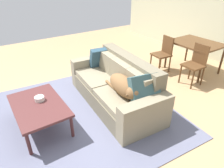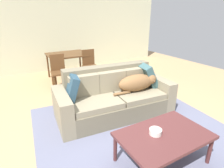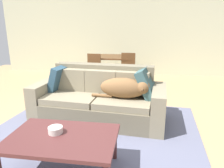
{
  "view_description": "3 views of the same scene",
  "coord_description": "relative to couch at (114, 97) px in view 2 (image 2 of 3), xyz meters",
  "views": [
    {
      "loc": [
        2.82,
        -1.62,
        2.28
      ],
      "look_at": [
        0.26,
        0.11,
        0.55
      ],
      "focal_mm": 32.23,
      "sensor_mm": 36.0,
      "label": 1
    },
    {
      "loc": [
        -1.55,
        -2.51,
        1.88
      ],
      "look_at": [
        0.07,
        0.33,
        0.62
      ],
      "focal_mm": 29.91,
      "sensor_mm": 36.0,
      "label": 2
    },
    {
      "loc": [
        0.8,
        -2.97,
        1.55
      ],
      "look_at": [
        0.34,
        0.15,
        0.68
      ],
      "focal_mm": 33.04,
      "sensor_mm": 36.0,
      "label": 3
    }
  ],
  "objects": [
    {
      "name": "ground_plane",
      "position": [
        -0.1,
        -0.32,
        -0.34
      ],
      "size": [
        10.0,
        10.0,
        0.0
      ],
      "primitive_type": "plane",
      "color": "tan"
    },
    {
      "name": "back_partition",
      "position": [
        -0.1,
        3.68,
        1.01
      ],
      "size": [
        8.0,
        0.12,
        2.7
      ],
      "primitive_type": "cube",
      "color": "beige",
      "rests_on": "ground"
    },
    {
      "name": "area_rug",
      "position": [
        -0.01,
        -0.71,
        -0.34
      ],
      "size": [
        3.37,
        3.3,
        0.01
      ],
      "primitive_type": "cube",
      "rotation": [
        0.0,
        0.0,
        -0.09
      ],
      "color": "slate",
      "rests_on": "ground"
    },
    {
      "name": "couch",
      "position": [
        0.0,
        0.0,
        0.0
      ],
      "size": [
        2.26,
        1.12,
        0.91
      ],
      "rotation": [
        0.0,
        0.0,
        -0.09
      ],
      "color": "#6C644F",
      "rests_on": "ground"
    },
    {
      "name": "dog_on_left_cushion",
      "position": [
        0.45,
        -0.16,
        0.28
      ],
      "size": [
        0.93,
        0.39,
        0.32
      ],
      "rotation": [
        0.0,
        0.0,
        -0.09
      ],
      "color": "brown",
      "rests_on": "couch"
    },
    {
      "name": "throw_pillow_by_left_arm",
      "position": [
        -0.78,
        0.12,
        0.31
      ],
      "size": [
        0.31,
        0.48,
        0.46
      ],
      "primitive_type": "cube",
      "rotation": [
        0.0,
        0.3,
        -0.15
      ],
      "color": "#2A485A",
      "rests_on": "couch"
    },
    {
      "name": "throw_pillow_by_right_arm",
      "position": [
        0.79,
        -0.02,
        0.33
      ],
      "size": [
        0.42,
        0.53,
        0.49
      ],
      "primitive_type": "cube",
      "rotation": [
        0.0,
        -0.45,
        -0.18
      ],
      "color": "#365658",
      "rests_on": "couch"
    },
    {
      "name": "coffee_table",
      "position": [
        -0.11,
        -1.45,
        0.06
      ],
      "size": [
        1.14,
        0.74,
        0.45
      ],
      "color": "#542928",
      "rests_on": "ground"
    },
    {
      "name": "bowl_on_coffee_table",
      "position": [
        -0.2,
        -1.39,
        0.14
      ],
      "size": [
        0.16,
        0.16,
        0.07
      ],
      "primitive_type": "cylinder",
      "color": "silver",
      "rests_on": "coffee_table"
    },
    {
      "name": "dining_table",
      "position": [
        -0.11,
        2.48,
        0.34
      ],
      "size": [
        1.13,
        0.95,
        0.76
      ],
      "color": "#55361D",
      "rests_on": "ground"
    },
    {
      "name": "dining_chair_near_left",
      "position": [
        -0.56,
        1.85,
        0.15
      ],
      "size": [
        0.44,
        0.44,
        0.88
      ],
      "rotation": [
        0.0,
        0.0,
        -0.1
      ],
      "color": "#55361D",
      "rests_on": "ground"
    },
    {
      "name": "dining_chair_near_right",
      "position": [
        0.34,
        1.92,
        0.17
      ],
      "size": [
        0.41,
        0.41,
        0.91
      ],
      "rotation": [
        0.0,
        0.0,
        -0.03
      ],
      "color": "#55361D",
      "rests_on": "ground"
    }
  ]
}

